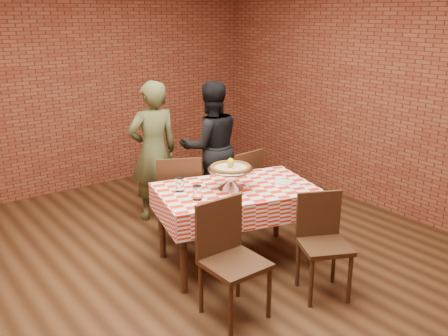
{
  "coord_description": "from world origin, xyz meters",
  "views": [
    {
      "loc": [
        -2.18,
        -3.29,
        2.31
      ],
      "look_at": [
        0.43,
        0.18,
        0.93
      ],
      "focal_mm": 39.57,
      "sensor_mm": 36.0,
      "label": 1
    }
  ],
  "objects": [
    {
      "name": "sweetener_packet_a",
      "position": [
        1.0,
        -0.29,
        0.76
      ],
      "size": [
        0.06,
        0.05,
        0.0
      ],
      "primitive_type": "cube",
      "rotation": [
        0.0,
        0.0,
        0.22
      ],
      "color": "white",
      "rests_on": "tablecloth"
    },
    {
      "name": "chair_near_right",
      "position": [
        0.71,
        -0.83,
        0.43
      ],
      "size": [
        0.52,
        0.52,
        0.87
      ],
      "primitive_type": null,
      "rotation": [
        0.0,
        0.0,
        -0.46
      ],
      "color": "#412613",
      "rests_on": "ground"
    },
    {
      "name": "lemon",
      "position": [
        0.43,
        0.08,
        1.0
      ],
      "size": [
        0.09,
        0.09,
        0.09
      ],
      "primitive_type": "ellipsoid",
      "rotation": [
        0.0,
        0.0,
        -0.55
      ],
      "color": "yellow",
      "rests_on": "pizza"
    },
    {
      "name": "side_plate",
      "position": [
        0.92,
        -0.1,
        0.76
      ],
      "size": [
        0.21,
        0.21,
        0.01
      ],
      "primitive_type": "cylinder",
      "rotation": [
        0.0,
        0.0,
        -0.26
      ],
      "color": "white",
      "rests_on": "tablecloth"
    },
    {
      "name": "water_glass_right",
      "position": [
        0.02,
        0.29,
        0.82
      ],
      "size": [
        0.1,
        0.1,
        0.13
      ],
      "primitive_type": "cylinder",
      "rotation": [
        0.0,
        0.0,
        -0.26
      ],
      "color": "white",
      "rests_on": "tablecloth"
    },
    {
      "name": "diner_black",
      "position": [
        1.11,
        1.33,
        0.77
      ],
      "size": [
        0.9,
        0.79,
        1.55
      ],
      "primitive_type": "imported",
      "rotation": [
        0.0,
        0.0,
        2.82
      ],
      "color": "black",
      "rests_on": "ground"
    },
    {
      "name": "chair_far_right",
      "position": [
        1.04,
        0.75,
        0.44
      ],
      "size": [
        0.44,
        0.44,
        0.89
      ],
      "primitive_type": null,
      "rotation": [
        0.0,
        0.0,
        3.23
      ],
      "color": "#412613",
      "rests_on": "ground"
    },
    {
      "name": "chair_near_left",
      "position": [
        -0.07,
        -0.62,
        0.46
      ],
      "size": [
        0.45,
        0.45,
        0.92
      ],
      "primitive_type": null,
      "rotation": [
        0.0,
        0.0,
        0.01
      ],
      "color": "#412613",
      "rests_on": "ground"
    },
    {
      "name": "condiment_caddy",
      "position": [
        0.64,
        0.32,
        0.83
      ],
      "size": [
        0.11,
        0.09,
        0.15
      ],
      "primitive_type": "cube",
      "rotation": [
        0.0,
        0.0,
        -0.07
      ],
      "color": "silver",
      "rests_on": "tablecloth"
    },
    {
      "name": "diner_olive",
      "position": [
        0.41,
        1.48,
        0.8
      ],
      "size": [
        0.63,
        0.46,
        1.6
      ],
      "primitive_type": "imported",
      "rotation": [
        0.0,
        0.0,
        3.01
      ],
      "color": "#4A502C",
      "rests_on": "ground"
    },
    {
      "name": "table",
      "position": [
        0.48,
        0.07,
        0.38
      ],
      "size": [
        1.58,
        1.18,
        0.75
      ],
      "primitive_type": "cube",
      "rotation": [
        0.0,
        0.0,
        -0.26
      ],
      "color": "#412613",
      "rests_on": "ground"
    },
    {
      "name": "pizza",
      "position": [
        0.43,
        0.08,
        0.95
      ],
      "size": [
        0.51,
        0.51,
        0.03
      ],
      "primitive_type": "cylinder",
      "rotation": [
        0.0,
        0.0,
        -0.55
      ],
      "color": "beige",
      "rests_on": "pizza_stand"
    },
    {
      "name": "chair_far_left",
      "position": [
        0.35,
        0.87,
        0.46
      ],
      "size": [
        0.6,
        0.6,
        0.93
      ],
      "primitive_type": null,
      "rotation": [
        0.0,
        0.0,
        2.68
      ],
      "color": "#412613",
      "rests_on": "ground"
    },
    {
      "name": "ground",
      "position": [
        0.0,
        0.0,
        0.0
      ],
      "size": [
        6.0,
        6.0,
        0.0
      ],
      "primitive_type": "plane",
      "color": "black",
      "rests_on": "ground"
    },
    {
      "name": "tablecloth",
      "position": [
        0.48,
        0.07,
        0.64
      ],
      "size": [
        1.62,
        1.22,
        0.24
      ],
      "primitive_type": null,
      "rotation": [
        0.0,
        0.0,
        -0.26
      ],
      "color": "red",
      "rests_on": "table"
    },
    {
      "name": "sweetener_packet_b",
      "position": [
        1.04,
        -0.2,
        0.76
      ],
      "size": [
        0.06,
        0.06,
        0.0
      ],
      "primitive_type": "cube",
      "rotation": [
        0.0,
        0.0,
        -0.67
      ],
      "color": "white",
      "rests_on": "tablecloth"
    },
    {
      "name": "water_glass_left",
      "position": [
        0.03,
        0.02,
        0.82
      ],
      "size": [
        0.1,
        0.1,
        0.13
      ],
      "primitive_type": "cylinder",
      "rotation": [
        0.0,
        0.0,
        -0.26
      ],
      "color": "white",
      "rests_on": "tablecloth"
    },
    {
      "name": "back_wall",
      "position": [
        0.0,
        3.0,
        1.45
      ],
      "size": [
        5.5,
        0.0,
        5.5
      ],
      "primitive_type": "plane",
      "rotation": [
        1.57,
        0.0,
        0.0
      ],
      "color": "maroon",
      "rests_on": "ground"
    },
    {
      "name": "pizza_stand",
      "position": [
        0.43,
        0.08,
        0.85
      ],
      "size": [
        0.59,
        0.59,
        0.19
      ],
      "primitive_type": null,
      "rotation": [
        0.0,
        0.0,
        -0.55
      ],
      "color": "silver",
      "rests_on": "tablecloth"
    }
  ]
}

